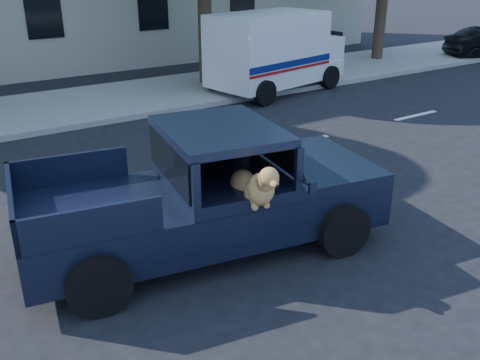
{
  "coord_description": "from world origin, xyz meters",
  "views": [
    {
      "loc": [
        -3.71,
        -5.74,
        4.05
      ],
      "look_at": [
        0.06,
        0.02,
        1.14
      ],
      "focal_mm": 40.0,
      "sensor_mm": 36.0,
      "label": 1
    }
  ],
  "objects": [
    {
      "name": "far_sidewalk",
      "position": [
        0.0,
        9.2,
        0.07
      ],
      "size": [
        60.0,
        4.0,
        0.15
      ],
      "primitive_type": "cube",
      "color": "gray",
      "rests_on": "ground"
    },
    {
      "name": "lane_stripes",
      "position": [
        2.0,
        3.4,
        0.01
      ],
      "size": [
        21.6,
        0.14,
        0.01
      ],
      "primitive_type": null,
      "color": "silver",
      "rests_on": "ground"
    },
    {
      "name": "ground",
      "position": [
        0.0,
        0.0,
        0.0
      ],
      "size": [
        120.0,
        120.0,
        0.0
      ],
      "primitive_type": "plane",
      "color": "black",
      "rests_on": "ground"
    },
    {
      "name": "mail_truck",
      "position": [
        6.43,
        7.79,
        1.06
      ],
      "size": [
        4.75,
        2.97,
        2.44
      ],
      "rotation": [
        0.0,
        0.0,
        0.19
      ],
      "color": "silver",
      "rests_on": "ground"
    },
    {
      "name": "pickup_truck",
      "position": [
        -0.37,
        0.41,
        0.62
      ],
      "size": [
        5.41,
        3.04,
        1.84
      ],
      "rotation": [
        0.0,
        0.0,
        -0.17
      ],
      "color": "black",
      "rests_on": "ground"
    }
  ]
}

